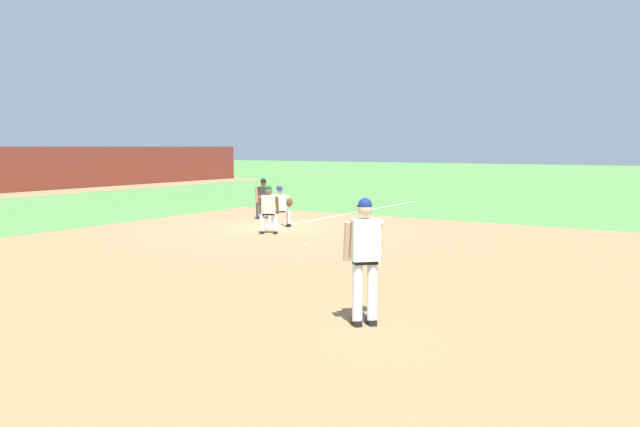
{
  "coord_description": "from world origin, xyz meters",
  "views": [
    {
      "loc": [
        -16.0,
        -11.83,
        2.58
      ],
      "look_at": [
        -5.73,
        -5.38,
        1.28
      ],
      "focal_mm": 35.0,
      "sensor_mm": 36.0,
      "label": 1
    }
  ],
  "objects_px": {
    "pitcher": "(365,253)",
    "umpire": "(263,197)",
    "baserunner": "(269,207)",
    "baseball": "(307,245)",
    "first_baseman": "(280,204)",
    "first_base_bag": "(273,226)"
  },
  "relations": [
    {
      "from": "first_base_bag",
      "to": "baserunner",
      "type": "height_order",
      "value": "baserunner"
    },
    {
      "from": "pitcher",
      "to": "umpire",
      "type": "relative_size",
      "value": 1.27
    },
    {
      "from": "baseball",
      "to": "umpire",
      "type": "height_order",
      "value": "umpire"
    },
    {
      "from": "baseball",
      "to": "baserunner",
      "type": "relative_size",
      "value": 0.05
    },
    {
      "from": "baserunner",
      "to": "umpire",
      "type": "xyz_separation_m",
      "value": [
        3.06,
        2.52,
        0.0
      ]
    },
    {
      "from": "baseball",
      "to": "umpire",
      "type": "bearing_deg",
      "value": 47.03
    },
    {
      "from": "baseball",
      "to": "baserunner",
      "type": "xyz_separation_m",
      "value": [
        1.41,
        2.28,
        0.76
      ]
    },
    {
      "from": "pitcher",
      "to": "umpire",
      "type": "distance_m",
      "value": 13.76
    },
    {
      "from": "first_baseman",
      "to": "umpire",
      "type": "xyz_separation_m",
      "value": [
        1.52,
        1.84,
        0.06
      ]
    },
    {
      "from": "baseball",
      "to": "baserunner",
      "type": "distance_m",
      "value": 2.79
    },
    {
      "from": "baseball",
      "to": "first_baseman",
      "type": "xyz_separation_m",
      "value": [
        2.96,
        2.97,
        0.69
      ]
    },
    {
      "from": "baseball",
      "to": "pitcher",
      "type": "distance_m",
      "value": 7.29
    },
    {
      "from": "first_baseman",
      "to": "baserunner",
      "type": "relative_size",
      "value": 0.92
    },
    {
      "from": "pitcher",
      "to": "umpire",
      "type": "bearing_deg",
      "value": 43.41
    },
    {
      "from": "pitcher",
      "to": "first_baseman",
      "type": "height_order",
      "value": "pitcher"
    },
    {
      "from": "baserunner",
      "to": "umpire",
      "type": "distance_m",
      "value": 3.97
    },
    {
      "from": "pitcher",
      "to": "baserunner",
      "type": "height_order",
      "value": "pitcher"
    },
    {
      "from": "first_baseman",
      "to": "umpire",
      "type": "bearing_deg",
      "value": 50.44
    },
    {
      "from": "first_baseman",
      "to": "umpire",
      "type": "height_order",
      "value": "umpire"
    },
    {
      "from": "baseball",
      "to": "first_baseman",
      "type": "height_order",
      "value": "first_baseman"
    },
    {
      "from": "baserunner",
      "to": "baseball",
      "type": "bearing_deg",
      "value": -121.76
    },
    {
      "from": "pitcher",
      "to": "umpire",
      "type": "height_order",
      "value": "pitcher"
    }
  ]
}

